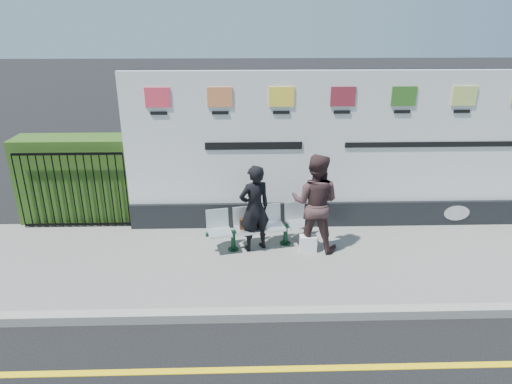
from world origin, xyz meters
TOP-DOWN VIEW (x-y plane):
  - ground at (0.00, 0.00)m, footprint 80.00×80.00m
  - pavement at (0.00, 2.50)m, footprint 14.00×3.00m
  - kerb at (0.00, 1.00)m, footprint 14.00×0.18m
  - yellow_line at (0.00, 0.00)m, footprint 14.00×0.10m
  - billboard at (0.50, 3.85)m, footprint 8.00×0.30m
  - hedge at (-4.58, 4.30)m, footprint 2.35×0.70m
  - railing at (-4.58, 3.85)m, footprint 2.05×0.06m
  - bench at (-1.01, 2.93)m, footprint 1.91×0.87m
  - woman_left at (-1.11, 2.87)m, footprint 0.67×0.57m
  - woman_right at (-0.06, 2.87)m, footprint 1.02×0.91m
  - handbag_brown at (-1.25, 2.88)m, footprint 0.25×0.13m
  - carrier_bag_white at (-0.16, 2.74)m, footprint 0.29×0.18m

SIDE VIEW (x-z plane):
  - ground at x=0.00m, z-range 0.00..0.00m
  - yellow_line at x=0.00m, z-range 0.00..0.01m
  - pavement at x=0.00m, z-range 0.00..0.12m
  - kerb at x=0.00m, z-range 0.00..0.14m
  - carrier_bag_white at x=-0.16m, z-range 0.12..0.41m
  - bench at x=-1.01m, z-range 0.12..0.52m
  - handbag_brown at x=-1.25m, z-range 0.52..0.70m
  - railing at x=-4.58m, z-range 0.12..1.66m
  - woman_left at x=-1.11m, z-range 0.12..1.69m
  - hedge at x=-4.58m, z-range 0.12..1.82m
  - woman_right at x=-0.06m, z-range 0.12..1.87m
  - billboard at x=0.50m, z-range -0.08..2.92m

